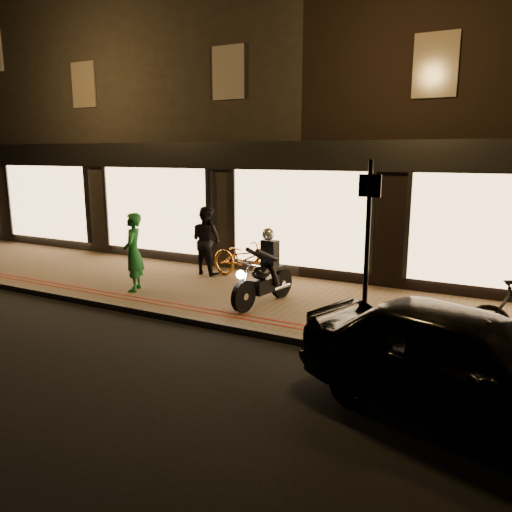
{
  "coord_description": "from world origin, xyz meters",
  "views": [
    {
      "loc": [
        4.77,
        -7.44,
        3.22
      ],
      "look_at": [
        0.03,
        1.61,
        1.1
      ],
      "focal_mm": 35.0,
      "sensor_mm": 36.0,
      "label": 1
    }
  ],
  "objects_px": {
    "person_green": "(133,252)",
    "motorcycle": "(265,275)",
    "bicycle_gold": "(244,259)",
    "parked_car": "(466,364)",
    "sign_post": "(367,244)"
  },
  "relations": [
    {
      "from": "person_green",
      "to": "motorcycle",
      "type": "bearing_deg",
      "value": 69.91
    },
    {
      "from": "bicycle_gold",
      "to": "parked_car",
      "type": "xyz_separation_m",
      "value": [
        5.52,
        -4.42,
        0.08
      ]
    },
    {
      "from": "motorcycle",
      "to": "parked_car",
      "type": "height_order",
      "value": "motorcycle"
    },
    {
      "from": "motorcycle",
      "to": "person_green",
      "type": "bearing_deg",
      "value": -161.43
    },
    {
      "from": "sign_post",
      "to": "person_green",
      "type": "height_order",
      "value": "sign_post"
    },
    {
      "from": "motorcycle",
      "to": "parked_car",
      "type": "distance_m",
      "value": 4.98
    },
    {
      "from": "parked_car",
      "to": "sign_post",
      "type": "bearing_deg",
      "value": 66.1
    },
    {
      "from": "person_green",
      "to": "parked_car",
      "type": "height_order",
      "value": "person_green"
    },
    {
      "from": "motorcycle",
      "to": "bicycle_gold",
      "type": "distance_m",
      "value": 2.15
    },
    {
      "from": "person_green",
      "to": "bicycle_gold",
      "type": "bearing_deg",
      "value": 112.21
    },
    {
      "from": "motorcycle",
      "to": "person_green",
      "type": "xyz_separation_m",
      "value": [
        -3.11,
        -0.45,
        0.28
      ]
    },
    {
      "from": "motorcycle",
      "to": "bicycle_gold",
      "type": "bearing_deg",
      "value": 141.03
    },
    {
      "from": "parked_car",
      "to": "person_green",
      "type": "bearing_deg",
      "value": 90.57
    },
    {
      "from": "bicycle_gold",
      "to": "motorcycle",
      "type": "bearing_deg",
      "value": -127.2
    },
    {
      "from": "sign_post",
      "to": "bicycle_gold",
      "type": "distance_m",
      "value": 4.95
    }
  ]
}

